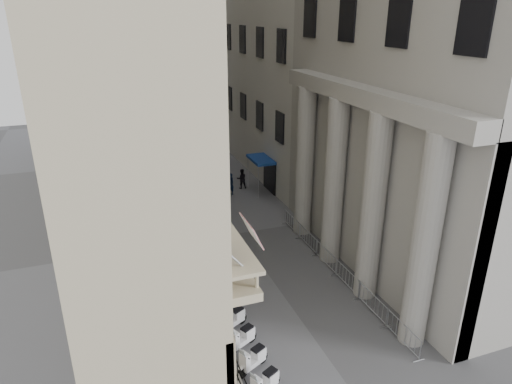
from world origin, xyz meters
The scene contains 25 objects.
far_building centered at (0.00, 48.00, 15.00)m, with size 22.00×10.00×30.00m, color beige.
iron_fence centered at (-4.30, 18.00, 0.00)m, with size 0.30×28.00×1.40m, color black, non-canonical shape.
blue_awning centered at (4.15, 26.00, 0.00)m, with size 1.60×3.00×3.00m, color navy, non-canonical shape.
scooter_2 centered at (-3.38, 6.65, 0.00)m, with size 0.56×1.40×1.50m, color white, non-canonical shape.
scooter_3 centered at (-3.38, 8.10, 0.00)m, with size 0.56×1.40×1.50m, color white, non-canonical shape.
scooter_4 centered at (-3.38, 9.54, 0.00)m, with size 0.56×1.40×1.50m, color white, non-canonical shape.
scooter_5 centered at (-3.38, 10.98, 0.00)m, with size 0.56×1.40×1.50m, color white, non-canonical shape.
scooter_6 centered at (-3.38, 12.43, 0.00)m, with size 0.56×1.40×1.50m, color white, non-canonical shape.
scooter_7 centered at (-3.38, 13.87, 0.00)m, with size 0.56×1.40×1.50m, color white, non-canonical shape.
scooter_8 centered at (-3.38, 15.31, 0.00)m, with size 0.56×1.40×1.50m, color white, non-canonical shape.
scooter_9 centered at (-3.38, 16.76, 0.00)m, with size 0.56×1.40×1.50m, color white, non-canonical shape.
scooter_10 centered at (-3.38, 18.20, 0.00)m, with size 0.56×1.40×1.50m, color white, non-canonical shape.
scooter_11 centered at (-3.38, 19.64, 0.00)m, with size 0.56×1.40×1.50m, color white, non-canonical shape.
barrier_0 centered at (3.68, 5.87, 0.00)m, with size 0.60×2.40×1.10m, color #A2A4AA, non-canonical shape.
barrier_1 centered at (3.68, 8.37, 0.00)m, with size 0.60×2.40×1.10m, color #A2A4AA, non-canonical shape.
barrier_2 centered at (3.68, 10.87, 0.00)m, with size 0.60×2.40×1.10m, color #A2A4AA, non-canonical shape.
barrier_3 centered at (3.68, 13.37, 0.00)m, with size 0.60×2.40×1.10m, color #A2A4AA, non-canonical shape.
barrier_4 centered at (3.68, 15.87, 0.00)m, with size 0.60×2.40×1.10m, color #A2A4AA, non-canonical shape.
barrier_5 centered at (3.68, 18.37, 0.00)m, with size 0.60×2.40×1.10m, color #A2A4AA, non-canonical shape.
security_tent centered at (-1.93, 28.57, 2.91)m, with size 4.29×4.29×3.49m.
street_lamp centered at (-3.91, 26.01, 4.77)m, with size 2.48×1.11×8.02m.
info_kiosk centered at (-4.19, 16.46, 0.88)m, with size 0.30×0.83×1.74m.
pedestrian_a centered at (1.51, 26.19, 0.97)m, with size 0.71×0.46×1.93m, color black.
pedestrian_b centered at (2.89, 27.39, 0.88)m, with size 0.85×0.67×1.76m, color black.
pedestrian_c centered at (-2.00, 35.23, 0.91)m, with size 0.89×0.58×1.83m, color black.
Camera 1 is at (-8.47, -7.88, 14.37)m, focal length 32.00 mm.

